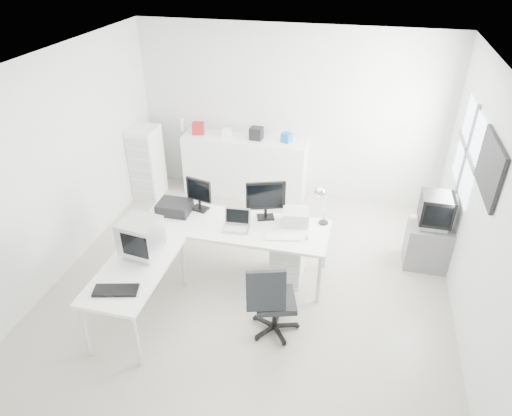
% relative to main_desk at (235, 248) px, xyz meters
% --- Properties ---
extents(floor, '(5.00, 5.00, 0.01)m').
position_rel_main_desk_xyz_m(floor, '(0.27, -0.14, -0.38)').
color(floor, beige).
rests_on(floor, ground).
extents(ceiling, '(5.00, 5.00, 0.01)m').
position_rel_main_desk_xyz_m(ceiling, '(0.27, -0.14, 2.42)').
color(ceiling, white).
rests_on(ceiling, back_wall).
extents(back_wall, '(5.00, 0.02, 2.80)m').
position_rel_main_desk_xyz_m(back_wall, '(0.27, 2.36, 1.02)').
color(back_wall, silver).
rests_on(back_wall, floor).
extents(left_wall, '(0.02, 5.00, 2.80)m').
position_rel_main_desk_xyz_m(left_wall, '(-2.23, -0.14, 1.02)').
color(left_wall, silver).
rests_on(left_wall, floor).
extents(right_wall, '(0.02, 5.00, 2.80)m').
position_rel_main_desk_xyz_m(right_wall, '(2.77, -0.14, 1.02)').
color(right_wall, silver).
rests_on(right_wall, floor).
extents(window, '(0.02, 1.20, 1.10)m').
position_rel_main_desk_xyz_m(window, '(2.75, 1.06, 1.23)').
color(window, white).
rests_on(window, right_wall).
extents(wall_picture, '(0.04, 0.90, 0.60)m').
position_rel_main_desk_xyz_m(wall_picture, '(2.74, -0.04, 1.52)').
color(wall_picture, black).
rests_on(wall_picture, right_wall).
extents(main_desk, '(2.40, 0.80, 0.75)m').
position_rel_main_desk_xyz_m(main_desk, '(0.00, 0.00, 0.00)').
color(main_desk, white).
rests_on(main_desk, floor).
extents(side_desk, '(0.70, 1.40, 0.75)m').
position_rel_main_desk_xyz_m(side_desk, '(-0.85, -1.10, 0.00)').
color(side_desk, white).
rests_on(side_desk, floor).
extents(drawer_pedestal, '(0.40, 0.50, 0.60)m').
position_rel_main_desk_xyz_m(drawer_pedestal, '(0.70, 0.05, -0.08)').
color(drawer_pedestal, white).
rests_on(drawer_pedestal, floor).
extents(inkjet_printer, '(0.43, 0.33, 0.15)m').
position_rel_main_desk_xyz_m(inkjet_printer, '(-0.85, 0.10, 0.45)').
color(inkjet_printer, black).
rests_on(inkjet_printer, main_desk).
extents(lcd_monitor_small, '(0.40, 0.29, 0.46)m').
position_rel_main_desk_xyz_m(lcd_monitor_small, '(-0.55, 0.25, 0.60)').
color(lcd_monitor_small, black).
rests_on(lcd_monitor_small, main_desk).
extents(lcd_monitor_large, '(0.54, 0.36, 0.53)m').
position_rel_main_desk_xyz_m(lcd_monitor_large, '(0.35, 0.25, 0.64)').
color(lcd_monitor_large, black).
rests_on(lcd_monitor_large, main_desk).
extents(laptop, '(0.35, 0.36, 0.21)m').
position_rel_main_desk_xyz_m(laptop, '(0.05, -0.10, 0.48)').
color(laptop, '#B7B7BA').
rests_on(laptop, main_desk).
extents(white_keyboard, '(0.43, 0.20, 0.02)m').
position_rel_main_desk_xyz_m(white_keyboard, '(0.65, -0.15, 0.38)').
color(white_keyboard, white).
rests_on(white_keyboard, main_desk).
extents(white_mouse, '(0.06, 0.06, 0.06)m').
position_rel_main_desk_xyz_m(white_mouse, '(0.95, -0.10, 0.41)').
color(white_mouse, white).
rests_on(white_mouse, main_desk).
extents(laser_printer, '(0.37, 0.33, 0.19)m').
position_rel_main_desk_xyz_m(laser_printer, '(0.75, 0.22, 0.47)').
color(laser_printer, silver).
rests_on(laser_printer, main_desk).
extents(desk_lamp, '(0.18, 0.18, 0.51)m').
position_rel_main_desk_xyz_m(desk_lamp, '(1.10, 0.30, 0.63)').
color(desk_lamp, silver).
rests_on(desk_lamp, main_desk).
extents(crt_monitor, '(0.42, 0.42, 0.43)m').
position_rel_main_desk_xyz_m(crt_monitor, '(-0.85, -0.85, 0.59)').
color(crt_monitor, '#B7B7BA').
rests_on(crt_monitor, side_desk).
extents(black_keyboard, '(0.49, 0.29, 0.03)m').
position_rel_main_desk_xyz_m(black_keyboard, '(-0.85, -1.50, 0.39)').
color(black_keyboard, black).
rests_on(black_keyboard, side_desk).
extents(office_chair, '(0.72, 0.72, 0.99)m').
position_rel_main_desk_xyz_m(office_chair, '(0.73, -0.92, 0.12)').
color(office_chair, '#25272A').
rests_on(office_chair, floor).
extents(tv_cabinet, '(0.57, 0.47, 0.63)m').
position_rel_main_desk_xyz_m(tv_cabinet, '(2.49, 0.77, -0.06)').
color(tv_cabinet, slate).
rests_on(tv_cabinet, floor).
extents(crt_tv, '(0.50, 0.48, 0.45)m').
position_rel_main_desk_xyz_m(crt_tv, '(2.49, 0.77, 0.48)').
color(crt_tv, black).
rests_on(crt_tv, tv_cabinet).
extents(sideboard, '(2.07, 0.52, 1.03)m').
position_rel_main_desk_xyz_m(sideboard, '(-0.42, 2.10, 0.14)').
color(sideboard, white).
rests_on(sideboard, floor).
extents(clutter_box_a, '(0.22, 0.20, 0.19)m').
position_rel_main_desk_xyz_m(clutter_box_a, '(-1.22, 2.10, 0.75)').
color(clutter_box_a, maroon).
rests_on(clutter_box_a, sideboard).
extents(clutter_box_b, '(0.14, 0.12, 0.14)m').
position_rel_main_desk_xyz_m(clutter_box_b, '(-0.72, 2.10, 0.73)').
color(clutter_box_b, white).
rests_on(clutter_box_b, sideboard).
extents(clutter_box_c, '(0.21, 0.20, 0.20)m').
position_rel_main_desk_xyz_m(clutter_box_c, '(-0.22, 2.10, 0.76)').
color(clutter_box_c, black).
rests_on(clutter_box_c, sideboard).
extents(clutter_box_d, '(0.19, 0.18, 0.15)m').
position_rel_main_desk_xyz_m(clutter_box_d, '(0.28, 2.10, 0.73)').
color(clutter_box_d, '#1960B3').
rests_on(clutter_box_d, sideboard).
extents(clutter_bottle, '(0.07, 0.07, 0.22)m').
position_rel_main_desk_xyz_m(clutter_bottle, '(-1.52, 2.14, 0.77)').
color(clutter_bottle, white).
rests_on(clutter_bottle, sideboard).
extents(filing_cabinet, '(0.43, 0.51, 1.22)m').
position_rel_main_desk_xyz_m(filing_cabinet, '(-2.01, 1.67, 0.24)').
color(filing_cabinet, white).
rests_on(filing_cabinet, floor).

